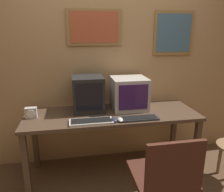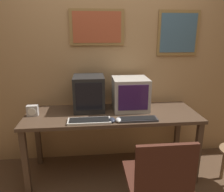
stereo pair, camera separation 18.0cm
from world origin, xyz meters
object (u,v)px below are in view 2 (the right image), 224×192
(monitor_left, at_px, (89,93))
(mouse_far_corner, at_px, (112,120))
(office_chair, at_px, (157,190))
(mouse_near_keyboard, at_px, (118,120))
(monitor_right, at_px, (130,94))
(keyboard_main, at_px, (89,121))
(keyboard_side, at_px, (138,119))
(desk_clock, at_px, (32,111))

(monitor_left, distance_m, mouse_far_corner, 0.48)
(mouse_far_corner, bearing_deg, office_chair, -60.65)
(mouse_near_keyboard, xyz_separation_m, mouse_far_corner, (-0.06, 0.00, 0.00))
(office_chair, bearing_deg, monitor_right, 94.24)
(monitor_right, bearing_deg, office_chair, -85.76)
(keyboard_main, relative_size, office_chair, 0.49)
(monitor_left, distance_m, keyboard_main, 0.41)
(mouse_near_keyboard, distance_m, office_chair, 0.72)
(monitor_right, xyz_separation_m, office_chair, (0.07, -0.91, -0.56))
(monitor_right, distance_m, keyboard_main, 0.60)
(keyboard_main, relative_size, keyboard_side, 1.09)
(monitor_left, relative_size, keyboard_side, 1.00)
(keyboard_main, height_order, office_chair, office_chair)
(keyboard_main, bearing_deg, desk_clock, 158.98)
(monitor_left, xyz_separation_m, keyboard_main, (-0.00, -0.37, -0.18))
(keyboard_main, bearing_deg, mouse_far_corner, -3.97)
(monitor_right, height_order, mouse_far_corner, monitor_right)
(keyboard_main, bearing_deg, office_chair, -46.68)
(monitor_right, relative_size, keyboard_main, 0.92)
(monitor_right, bearing_deg, mouse_near_keyboard, -116.81)
(monitor_left, bearing_deg, office_chair, -60.29)
(desk_clock, bearing_deg, keyboard_side, -12.18)
(mouse_far_corner, xyz_separation_m, desk_clock, (-0.83, 0.25, 0.04))
(monitor_left, height_order, mouse_near_keyboard, monitor_left)
(desk_clock, bearing_deg, mouse_near_keyboard, -15.61)
(office_chair, bearing_deg, monitor_left, 119.71)
(keyboard_side, distance_m, mouse_near_keyboard, 0.20)
(monitor_right, relative_size, mouse_far_corner, 3.62)
(mouse_far_corner, relative_size, desk_clock, 0.95)
(keyboard_side, bearing_deg, desk_clock, 167.82)
(mouse_near_keyboard, bearing_deg, desk_clock, 164.39)
(monitor_left, height_order, keyboard_side, monitor_left)
(monitor_right, xyz_separation_m, mouse_near_keyboard, (-0.18, -0.36, -0.16))
(mouse_near_keyboard, bearing_deg, office_chair, -65.80)
(keyboard_side, xyz_separation_m, office_chair, (0.05, -0.57, -0.39))
(monitor_left, distance_m, keyboard_side, 0.64)
(keyboard_side, distance_m, office_chair, 0.69)
(mouse_far_corner, relative_size, office_chair, 0.12)
(keyboard_main, xyz_separation_m, desk_clock, (-0.60, 0.23, 0.04))
(monitor_left, distance_m, monitor_right, 0.47)
(keyboard_side, xyz_separation_m, desk_clock, (-1.09, 0.24, 0.04))
(monitor_left, bearing_deg, mouse_near_keyboard, -53.34)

